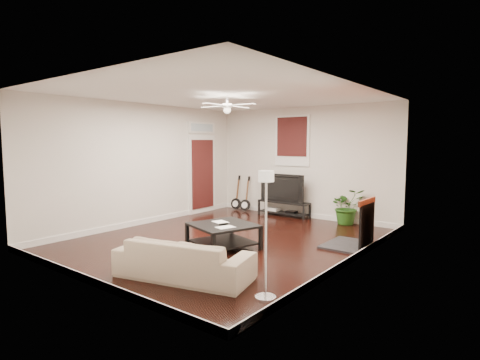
# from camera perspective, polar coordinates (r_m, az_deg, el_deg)

# --- Properties ---
(room) EXTENTS (5.01, 6.01, 2.81)m
(room) POSITION_cam_1_polar(r_m,az_deg,el_deg) (7.46, -1.88, 1.67)
(room) COLOR black
(room) RESTS_ON ground
(brick_accent) EXTENTS (0.02, 2.20, 2.80)m
(brick_accent) POSITION_cam_1_polar(r_m,az_deg,el_deg) (7.12, 19.14, 1.18)
(brick_accent) COLOR #A95936
(brick_accent) RESTS_ON floor
(fireplace) EXTENTS (0.80, 1.10, 0.92)m
(fireplace) POSITION_cam_1_polar(r_m,az_deg,el_deg) (7.34, 16.77, -6.03)
(fireplace) COLOR black
(fireplace) RESTS_ON floor
(window_back) EXTENTS (1.00, 0.06, 1.30)m
(window_back) POSITION_cam_1_polar(r_m,az_deg,el_deg) (10.06, 7.68, 5.77)
(window_back) COLOR black
(window_back) RESTS_ON wall_back
(door_left) EXTENTS (0.08, 1.00, 2.50)m
(door_left) POSITION_cam_1_polar(r_m,az_deg,el_deg) (10.52, -5.60, 1.97)
(door_left) COLOR white
(door_left) RESTS_ON wall_left
(tv_stand) EXTENTS (1.39, 0.37, 0.39)m
(tv_stand) POSITION_cam_1_polar(r_m,az_deg,el_deg) (10.10, 6.47, -4.23)
(tv_stand) COLOR black
(tv_stand) RESTS_ON floor
(tv) EXTENTS (1.24, 0.16, 0.71)m
(tv) POSITION_cam_1_polar(r_m,az_deg,el_deg) (10.04, 6.56, -1.10)
(tv) COLOR black
(tv) RESTS_ON tv_stand
(coffee_table) EXTENTS (1.31, 1.31, 0.43)m
(coffee_table) POSITION_cam_1_polar(r_m,az_deg,el_deg) (7.09, -2.49, -8.22)
(coffee_table) COLOR black
(coffee_table) RESTS_ON floor
(sofa) EXTENTS (2.06, 1.22, 0.57)m
(sofa) POSITION_cam_1_polar(r_m,az_deg,el_deg) (5.60, -8.29, -11.36)
(sofa) COLOR #BEA88E
(sofa) RESTS_ON floor
(floor_lamp) EXTENTS (0.32, 0.32, 1.58)m
(floor_lamp) POSITION_cam_1_polar(r_m,az_deg,el_deg) (4.71, 3.84, -8.15)
(floor_lamp) COLOR silver
(floor_lamp) RESTS_ON floor
(potted_plant) EXTENTS (1.01, 1.00, 0.85)m
(potted_plant) POSITION_cam_1_polar(r_m,az_deg,el_deg) (9.35, 15.52, -3.77)
(potted_plant) COLOR #235418
(potted_plant) RESTS_ON floor
(guitar_left) EXTENTS (0.33, 0.25, 0.98)m
(guitar_left) POSITION_cam_1_polar(r_m,az_deg,el_deg) (10.91, -0.61, -1.89)
(guitar_left) COLOR black
(guitar_left) RESTS_ON floor
(guitar_right) EXTENTS (0.34, 0.28, 0.98)m
(guitar_right) POSITION_cam_1_polar(r_m,az_deg,el_deg) (10.68, 0.76, -2.06)
(guitar_right) COLOR black
(guitar_right) RESTS_ON floor
(ceiling_fan) EXTENTS (1.24, 1.24, 0.32)m
(ceiling_fan) POSITION_cam_1_polar(r_m,az_deg,el_deg) (7.48, -1.91, 10.89)
(ceiling_fan) COLOR white
(ceiling_fan) RESTS_ON ceiling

